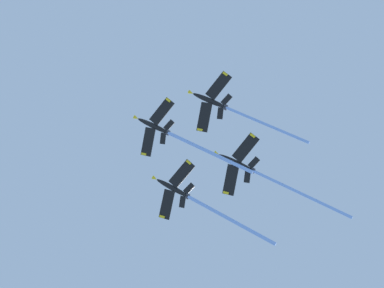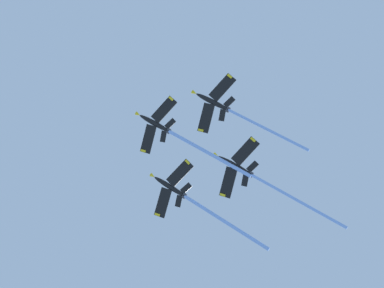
{
  "view_description": "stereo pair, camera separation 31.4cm",
  "coord_description": "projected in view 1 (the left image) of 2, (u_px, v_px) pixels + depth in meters",
  "views": [
    {
      "loc": [
        3.5,
        13.15,
        1.64
      ],
      "look_at": [
        7.91,
        11.27,
        168.09
      ],
      "focal_mm": 50.59,
      "sensor_mm": 36.0,
      "label": 1
    },
    {
      "loc": [
        3.63,
        13.43,
        1.64
      ],
      "look_at": [
        7.91,
        11.27,
        168.09
      ],
      "focal_mm": 50.59,
      "sensor_mm": 36.0,
      "label": 2
    }
  ],
  "objects": [
    {
      "name": "jet_slot",
      "position": [
        256.0,
        172.0,
        158.43
      ],
      "size": [
        20.14,
        40.75,
        18.92
      ],
      "color": "black"
    },
    {
      "name": "jet_right_wing",
      "position": [
        196.0,
        201.0,
        164.1
      ],
      "size": [
        20.13,
        40.7,
        17.75
      ],
      "color": "black"
    },
    {
      "name": "jet_lead",
      "position": [
        176.0,
        137.0,
        168.16
      ],
      "size": [
        20.15,
        40.49,
        18.24
      ],
      "color": "black"
    },
    {
      "name": "jet_left_wing",
      "position": [
        225.0,
        107.0,
        163.96
      ],
      "size": [
        20.15,
        38.09,
        16.66
      ],
      "color": "black"
    }
  ]
}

